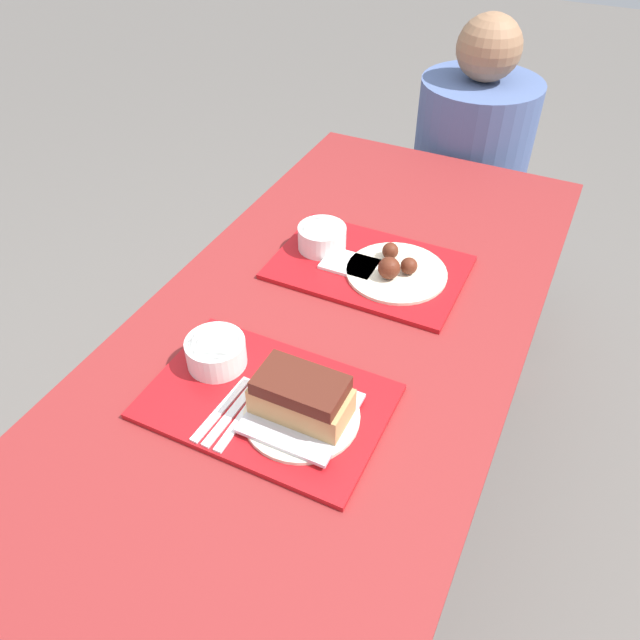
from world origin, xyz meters
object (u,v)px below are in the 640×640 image
(tray_far, at_px, (369,267))
(bowl_coleslaw_far, at_px, (322,236))
(tray_near, at_px, (267,401))
(wings_plate_far, at_px, (396,269))
(person_seated_across, at_px, (473,144))
(bowl_coleslaw_near, at_px, (216,351))
(brisket_sandwich_plate, at_px, (301,402))

(tray_far, xyz_separation_m, bowl_coleslaw_far, (-0.13, 0.02, 0.04))
(tray_near, height_order, tray_far, same)
(tray_far, height_order, wings_plate_far, wings_plate_far)
(tray_near, distance_m, tray_far, 0.47)
(bowl_coleslaw_far, xyz_separation_m, person_seated_across, (0.16, 0.84, -0.09))
(tray_near, bearing_deg, bowl_coleslaw_far, 103.92)
(bowl_coleslaw_far, distance_m, person_seated_across, 0.86)
(wings_plate_far, bearing_deg, tray_far, 176.61)
(bowl_coleslaw_near, distance_m, brisket_sandwich_plate, 0.22)
(tray_far, height_order, bowl_coleslaw_near, bowl_coleslaw_near)
(bowl_coleslaw_near, distance_m, bowl_coleslaw_far, 0.45)
(tray_far, bearing_deg, person_seated_across, 88.47)
(tray_far, height_order, bowl_coleslaw_far, bowl_coleslaw_far)
(bowl_coleslaw_near, xyz_separation_m, wings_plate_far, (0.21, 0.43, -0.02))
(tray_near, xyz_separation_m, tray_far, (0.01, 0.47, 0.00))
(bowl_coleslaw_far, bearing_deg, wings_plate_far, -6.50)
(bowl_coleslaw_near, xyz_separation_m, person_seated_across, (0.17, 1.29, -0.09))
(tray_near, distance_m, brisket_sandwich_plate, 0.09)
(bowl_coleslaw_near, bearing_deg, brisket_sandwich_plate, -13.38)
(brisket_sandwich_plate, height_order, bowl_coleslaw_far, brisket_sandwich_plate)
(bowl_coleslaw_near, relative_size, brisket_sandwich_plate, 0.55)
(brisket_sandwich_plate, bearing_deg, tray_far, 97.85)
(tray_far, height_order, person_seated_across, person_seated_across)
(tray_far, relative_size, bowl_coleslaw_near, 3.78)
(tray_near, distance_m, bowl_coleslaw_far, 0.51)
(bowl_coleslaw_far, bearing_deg, person_seated_across, 79.56)
(brisket_sandwich_plate, height_order, wings_plate_far, brisket_sandwich_plate)
(wings_plate_far, bearing_deg, bowl_coleslaw_near, -116.64)
(tray_far, relative_size, wings_plate_far, 1.89)
(bowl_coleslaw_far, bearing_deg, tray_near, -76.08)
(tray_near, xyz_separation_m, brisket_sandwich_plate, (0.08, -0.01, 0.05))
(tray_far, relative_size, brisket_sandwich_plate, 2.09)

